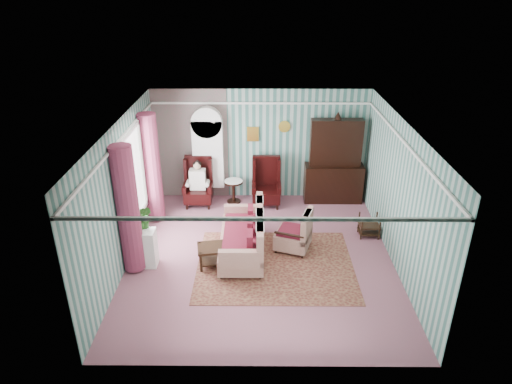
{
  "coord_description": "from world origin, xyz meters",
  "views": [
    {
      "loc": [
        -0.04,
        -8.15,
        5.41
      ],
      "look_at": [
        -0.1,
        0.6,
        1.24
      ],
      "focal_mm": 32.0,
      "sensor_mm": 36.0,
      "label": 1
    }
  ],
  "objects_px": {
    "dresser_hutch": "(335,159)",
    "wingback_left": "(198,183)",
    "plant_stand": "(143,248)",
    "floral_armchair": "(293,230)",
    "wingback_right": "(266,183)",
    "coffee_table": "(219,255)",
    "round_side_table": "(234,192)",
    "nest_table": "(369,225)",
    "seated_woman": "(198,184)",
    "bookcase": "(208,159)",
    "sofa": "(242,234)"
  },
  "relations": [
    {
      "from": "round_side_table",
      "to": "plant_stand",
      "type": "height_order",
      "value": "plant_stand"
    },
    {
      "from": "round_side_table",
      "to": "dresser_hutch",
      "type": "bearing_deg",
      "value": 2.64
    },
    {
      "from": "wingback_right",
      "to": "seated_woman",
      "type": "distance_m",
      "value": 1.75
    },
    {
      "from": "wingback_left",
      "to": "floral_armchair",
      "type": "distance_m",
      "value": 3.13
    },
    {
      "from": "plant_stand",
      "to": "coffee_table",
      "type": "height_order",
      "value": "plant_stand"
    },
    {
      "from": "wingback_left",
      "to": "coffee_table",
      "type": "xyz_separation_m",
      "value": [
        0.75,
        -2.74,
        -0.4
      ]
    },
    {
      "from": "seated_woman",
      "to": "floral_armchair",
      "type": "relative_size",
      "value": 1.26
    },
    {
      "from": "nest_table",
      "to": "floral_armchair",
      "type": "xyz_separation_m",
      "value": [
        -1.77,
        -0.57,
        0.2
      ]
    },
    {
      "from": "seated_woman",
      "to": "coffee_table",
      "type": "relative_size",
      "value": 1.36
    },
    {
      "from": "dresser_hutch",
      "to": "sofa",
      "type": "bearing_deg",
      "value": -131.55
    },
    {
      "from": "dresser_hutch",
      "to": "seated_woman",
      "type": "height_order",
      "value": "dresser_hutch"
    },
    {
      "from": "plant_stand",
      "to": "dresser_hutch",
      "type": "bearing_deg",
      "value": 35.08
    },
    {
      "from": "wingback_left",
      "to": "nest_table",
      "type": "height_order",
      "value": "wingback_left"
    },
    {
      "from": "dresser_hutch",
      "to": "seated_woman",
      "type": "xyz_separation_m",
      "value": [
        -3.5,
        -0.27,
        -0.59
      ]
    },
    {
      "from": "seated_woman",
      "to": "round_side_table",
      "type": "relative_size",
      "value": 1.97
    },
    {
      "from": "sofa",
      "to": "coffee_table",
      "type": "xyz_separation_m",
      "value": [
        -0.45,
        -0.42,
        -0.27
      ]
    },
    {
      "from": "wingback_left",
      "to": "round_side_table",
      "type": "relative_size",
      "value": 2.08
    },
    {
      "from": "plant_stand",
      "to": "floral_armchair",
      "type": "distance_m",
      "value": 3.16
    },
    {
      "from": "floral_armchair",
      "to": "dresser_hutch",
      "type": "bearing_deg",
      "value": -7.94
    },
    {
      "from": "wingback_left",
      "to": "wingback_right",
      "type": "relative_size",
      "value": 1.0
    },
    {
      "from": "wingback_right",
      "to": "coffee_table",
      "type": "bearing_deg",
      "value": -110.06
    },
    {
      "from": "sofa",
      "to": "floral_armchair",
      "type": "bearing_deg",
      "value": -79.64
    },
    {
      "from": "nest_table",
      "to": "coffee_table",
      "type": "relative_size",
      "value": 0.62
    },
    {
      "from": "sofa",
      "to": "floral_armchair",
      "type": "relative_size",
      "value": 2.18
    },
    {
      "from": "wingback_left",
      "to": "sofa",
      "type": "height_order",
      "value": "wingback_left"
    },
    {
      "from": "wingback_right",
      "to": "round_side_table",
      "type": "distance_m",
      "value": 0.92
    },
    {
      "from": "plant_stand",
      "to": "sofa",
      "type": "relative_size",
      "value": 0.39
    },
    {
      "from": "round_side_table",
      "to": "floral_armchair",
      "type": "xyz_separation_m",
      "value": [
        1.4,
        -2.27,
        0.17
      ]
    },
    {
      "from": "wingback_right",
      "to": "coffee_table",
      "type": "height_order",
      "value": "wingback_right"
    },
    {
      "from": "wingback_left",
      "to": "plant_stand",
      "type": "height_order",
      "value": "wingback_left"
    },
    {
      "from": "floral_armchair",
      "to": "nest_table",
      "type": "bearing_deg",
      "value": -53.51
    },
    {
      "from": "bookcase",
      "to": "wingback_right",
      "type": "xyz_separation_m",
      "value": [
        1.5,
        -0.39,
        -0.5
      ]
    },
    {
      "from": "plant_stand",
      "to": "coffee_table",
      "type": "bearing_deg",
      "value": 0.36
    },
    {
      "from": "dresser_hutch",
      "to": "plant_stand",
      "type": "distance_m",
      "value": 5.31
    },
    {
      "from": "bookcase",
      "to": "floral_armchair",
      "type": "distance_m",
      "value": 3.3
    },
    {
      "from": "wingback_left",
      "to": "seated_woman",
      "type": "bearing_deg",
      "value": 0.0
    },
    {
      "from": "dresser_hutch",
      "to": "floral_armchair",
      "type": "bearing_deg",
      "value": -116.7
    },
    {
      "from": "wingback_left",
      "to": "sofa",
      "type": "bearing_deg",
      "value": -62.7
    },
    {
      "from": "dresser_hutch",
      "to": "wingback_left",
      "type": "height_order",
      "value": "dresser_hutch"
    },
    {
      "from": "bookcase",
      "to": "nest_table",
      "type": "xyz_separation_m",
      "value": [
        3.82,
        -1.94,
        -0.85
      ]
    },
    {
      "from": "wingback_right",
      "to": "nest_table",
      "type": "height_order",
      "value": "wingback_right"
    },
    {
      "from": "wingback_right",
      "to": "plant_stand",
      "type": "bearing_deg",
      "value": -132.84
    },
    {
      "from": "dresser_hutch",
      "to": "wingback_left",
      "type": "relative_size",
      "value": 1.89
    },
    {
      "from": "round_side_table",
      "to": "wingback_left",
      "type": "bearing_deg",
      "value": -170.54
    },
    {
      "from": "wingback_left",
      "to": "nest_table",
      "type": "distance_m",
      "value": 4.37
    },
    {
      "from": "round_side_table",
      "to": "floral_armchair",
      "type": "relative_size",
      "value": 0.64
    },
    {
      "from": "plant_stand",
      "to": "floral_armchair",
      "type": "height_order",
      "value": "floral_armchair"
    },
    {
      "from": "wingback_right",
      "to": "seated_woman",
      "type": "bearing_deg",
      "value": 180.0
    },
    {
      "from": "nest_table",
      "to": "plant_stand",
      "type": "xyz_separation_m",
      "value": [
        -4.87,
        -1.2,
        0.13
      ]
    },
    {
      "from": "round_side_table",
      "to": "bookcase",
      "type": "bearing_deg",
      "value": 159.73
    }
  ]
}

